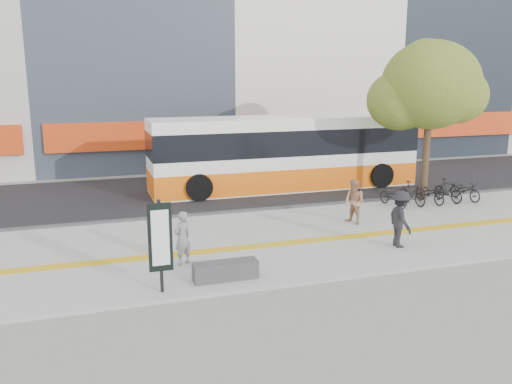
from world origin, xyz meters
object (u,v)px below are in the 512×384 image
object	(u,v)px
street_tree	(428,87)
pedestrian_dark	(400,219)
bench	(226,271)
seated_woman	(182,238)
pedestrian_tan	(354,202)
bus	(285,155)
signboard	(160,239)

from	to	relation	value
street_tree	pedestrian_dark	distance (m)	7.59
bench	pedestrian_dark	world-z (taller)	pedestrian_dark
seated_woman	pedestrian_tan	bearing A→B (deg)	168.38
street_tree	pedestrian_tan	distance (m)	6.25
bus	pedestrian_dark	size ratio (longest dim) A/B	7.07
bus	pedestrian_tan	world-z (taller)	bus
seated_woman	bus	bearing A→B (deg)	-156.66
bench	street_tree	distance (m)	12.23
bench	pedestrian_dark	bearing A→B (deg)	9.35
bench	seated_woman	xyz separation A→B (m)	(-0.80, 1.39, 0.50)
street_tree	pedestrian_dark	world-z (taller)	street_tree
pedestrian_tan	street_tree	bearing A→B (deg)	97.63
pedestrian_dark	street_tree	bearing A→B (deg)	-34.73
bench	pedestrian_tan	bearing A→B (deg)	33.05
bench	signboard	world-z (taller)	signboard
bench	seated_woman	distance (m)	1.68
bus	pedestrian_tan	bearing A→B (deg)	-88.88
pedestrian_dark	signboard	bearing A→B (deg)	104.95
seated_woman	pedestrian_dark	distance (m)	6.31
bench	signboard	bearing A→B (deg)	-169.19
seated_woman	pedestrian_dark	bearing A→B (deg)	145.07
signboard	street_tree	bearing A→B (deg)	29.07
bus	seated_woman	distance (m)	10.32
signboard	bench	bearing A→B (deg)	10.81
signboard	pedestrian_tan	size ratio (longest dim) A/B	1.46
bench	signboard	size ratio (longest dim) A/B	0.73
street_tree	pedestrian_tan	world-z (taller)	street_tree
bench	pedestrian_dark	distance (m)	5.59
signboard	pedestrian_dark	world-z (taller)	signboard
seated_woman	street_tree	bearing A→B (deg)	173.14
street_tree	pedestrian_tan	bearing A→B (deg)	-150.20
bench	seated_woman	bearing A→B (deg)	119.94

